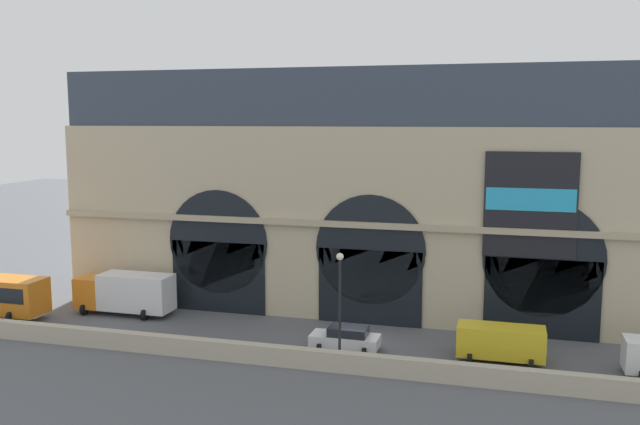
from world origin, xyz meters
name	(u,v)px	position (x,y,z in m)	size (l,w,h in m)	color
ground_plane	(354,346)	(0.00, 0.00, 0.00)	(200.00, 200.00, 0.00)	#54565B
quay_parapet_wall	(338,361)	(0.00, -4.54, 0.59)	(90.00, 0.70, 1.18)	#B2A891
station_building	(378,197)	(0.03, 7.66, 8.91)	(49.18, 5.68, 18.32)	#BCAD8C
box_truck_west	(126,292)	(-18.23, 2.53, 1.70)	(7.50, 2.91, 3.12)	orange
car_center	(346,338)	(-0.37, -0.88, 0.80)	(4.40, 2.22, 1.55)	white
van_mideast	(501,342)	(9.17, -0.36, 1.25)	(5.20, 2.48, 2.20)	gold
street_lamp_quayside	(340,294)	(-0.09, -3.74, 4.41)	(0.44, 0.44, 6.90)	black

